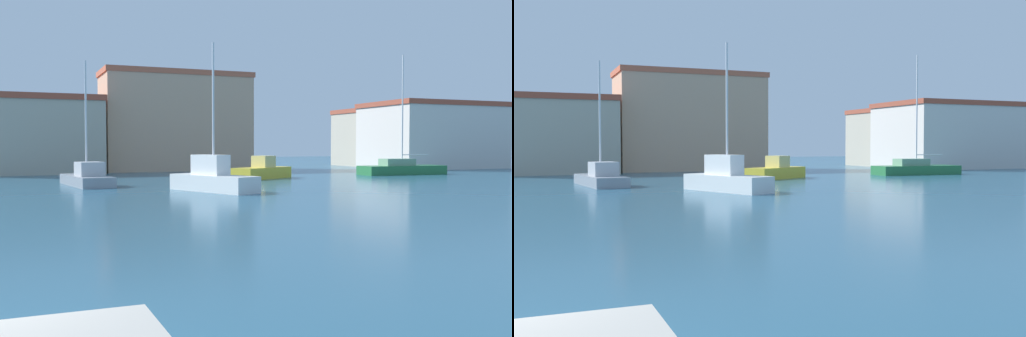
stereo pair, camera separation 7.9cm
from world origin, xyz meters
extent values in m
plane|color=#285670|center=(15.00, 20.00, 0.00)|extent=(160.00, 160.00, 0.00)
cube|color=gray|center=(4.96, 29.81, 0.31)|extent=(2.72, 6.23, 0.62)
cube|color=#ADB0B5|center=(5.06, 29.09, 1.04)|extent=(1.65, 2.03, 0.85)
cylinder|color=silver|center=(4.96, 29.81, 4.12)|extent=(0.12, 0.12, 7.00)
cube|color=#28703D|center=(30.85, 33.04, 0.37)|extent=(7.43, 2.68, 0.75)
cube|color=gray|center=(30.37, 33.06, 1.04)|extent=(2.79, 1.56, 0.58)
cylinder|color=silver|center=(30.85, 33.04, 5.35)|extent=(0.12, 0.12, 9.20)
cylinder|color=silver|center=(32.17, 32.99, 1.65)|extent=(2.57, 0.19, 0.08)
cube|color=white|center=(10.74, 22.68, 0.44)|extent=(3.65, 5.76, 0.88)
cube|color=silver|center=(10.64, 22.91, 1.42)|extent=(1.74, 2.36, 1.09)
cylinder|color=silver|center=(10.74, 22.68, 4.42)|extent=(0.12, 0.12, 7.08)
cube|color=gold|center=(17.73, 32.27, 0.42)|extent=(5.37, 4.18, 0.83)
cube|color=#DFCD77|center=(17.90, 32.37, 1.26)|extent=(1.83, 1.80, 0.85)
cube|color=#B2A893|center=(2.50, 47.80, 3.10)|extent=(11.16, 9.80, 6.19)
cube|color=#9E4733|center=(2.50, 47.80, 6.44)|extent=(11.38, 9.99, 0.50)
cube|color=tan|center=(15.44, 48.13, 4.49)|extent=(13.86, 6.36, 8.97)
cube|color=#B25B42|center=(15.44, 48.13, 9.22)|extent=(14.13, 6.48, 0.50)
cube|color=beige|center=(42.11, 42.91, 3.21)|extent=(13.02, 9.29, 6.42)
cube|color=#9E4733|center=(42.11, 42.91, 6.67)|extent=(13.28, 9.47, 0.50)
cube|color=#B2A893|center=(41.40, 50.10, 3.05)|extent=(10.04, 8.40, 6.09)
cube|color=#9E4733|center=(41.40, 50.10, 6.34)|extent=(10.24, 8.57, 0.50)
camera|label=1|loc=(0.85, -6.76, 2.53)|focal=40.57mm
camera|label=2|loc=(0.92, -6.79, 2.53)|focal=40.57mm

